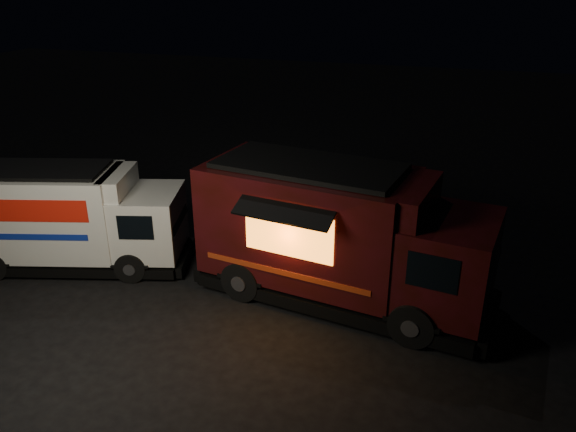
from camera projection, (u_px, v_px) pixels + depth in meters
The scene contains 3 objects.
ground at pixel (193, 300), 13.94m from camera, with size 80.00×80.00×0.00m, color black.
white_truck at pixel (72, 217), 15.12m from camera, with size 6.18×2.11×2.80m, color silver, non-canonical shape.
red_truck at pixel (344, 236), 13.39m from camera, with size 7.24×2.66×3.37m, color #3B0A11, non-canonical shape.
Camera 1 is at (5.99, -10.61, 7.46)m, focal length 35.00 mm.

